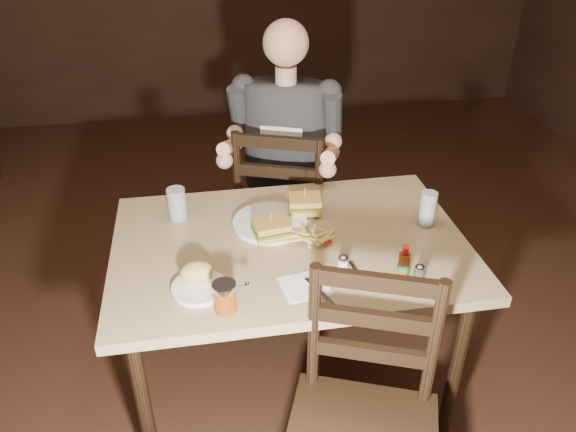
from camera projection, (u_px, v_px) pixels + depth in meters
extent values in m
cube|color=tan|center=(290.00, 246.00, 2.05)|extent=(1.28, 0.86, 0.04)
cylinder|color=black|center=(146.00, 413.00, 1.89)|extent=(0.05, 0.05, 0.73)
cylinder|color=black|center=(152.00, 287.00, 2.46)|extent=(0.05, 0.05, 0.73)
cylinder|color=black|center=(455.00, 371.00, 2.05)|extent=(0.05, 0.05, 0.73)
cylinder|color=black|center=(394.00, 261.00, 2.62)|extent=(0.05, 0.05, 0.73)
cylinder|color=white|center=(270.00, 224.00, 2.13)|extent=(0.28, 0.28, 0.02)
ellipsoid|color=maroon|center=(327.00, 241.00, 2.01)|extent=(0.04, 0.04, 0.01)
cylinder|color=silver|center=(177.00, 204.00, 2.14)|extent=(0.07, 0.07, 0.13)
cylinder|color=silver|center=(428.00, 209.00, 2.10)|extent=(0.06, 0.06, 0.14)
cube|color=white|center=(304.00, 286.00, 1.82)|extent=(0.17, 0.16, 0.00)
cube|color=silver|center=(327.00, 298.00, 1.76)|extent=(0.10, 0.22, 0.01)
cube|color=silver|center=(359.00, 276.00, 1.86)|extent=(0.03, 0.16, 0.00)
cylinder|color=white|center=(200.00, 289.00, 1.80)|extent=(0.17, 0.17, 0.01)
ellipsoid|color=#D8B25C|center=(196.00, 271.00, 1.82)|extent=(0.11, 0.09, 0.06)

